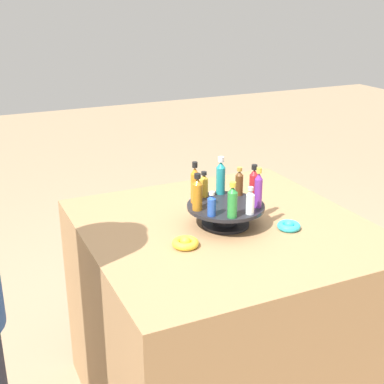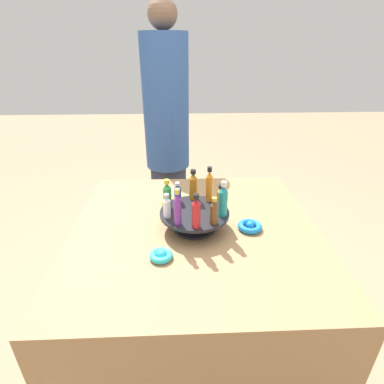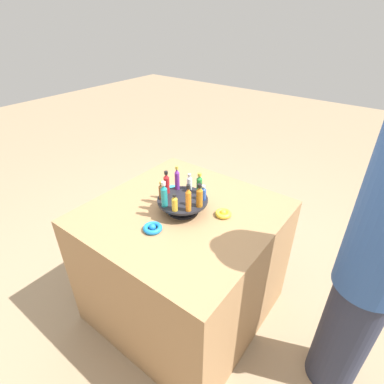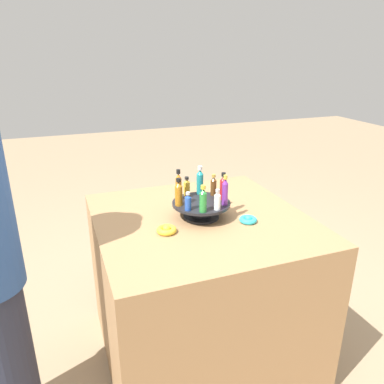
{
  "view_description": "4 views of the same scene",
  "coord_description": "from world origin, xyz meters",
  "views": [
    {
      "loc": [
        -1.52,
        0.84,
        1.56
      ],
      "look_at": [
        -0.02,
        0.14,
        0.94
      ],
      "focal_mm": 50.0,
      "sensor_mm": 36.0,
      "label": 1
    },
    {
      "loc": [
        -0.05,
        -1.01,
        1.45
      ],
      "look_at": [
        -0.01,
        0.05,
        0.93
      ],
      "focal_mm": 28.0,
      "sensor_mm": 36.0,
      "label": 2
    },
    {
      "loc": [
        1.04,
        0.85,
        1.74
      ],
      "look_at": [
        -0.01,
        0.06,
        0.93
      ],
      "focal_mm": 28.0,
      "sensor_mm": 36.0,
      "label": 3
    },
    {
      "loc": [
        -1.5,
        0.6,
        1.53
      ],
      "look_at": [
        -0.01,
        0.05,
        0.93
      ],
      "focal_mm": 35.0,
      "sensor_mm": 36.0,
      "label": 4
    }
  ],
  "objects": [
    {
      "name": "bottle_gold",
      "position": [
        0.1,
        0.03,
        0.91
      ],
      "size": [
        0.03,
        0.03,
        0.09
      ],
      "color": "gold",
      "rests_on": "display_stand"
    },
    {
      "name": "ribbon_bow_blue",
      "position": [
        0.22,
        -0.02,
        0.8
      ],
      "size": [
        0.1,
        0.1,
        0.03
      ],
      "color": "blue",
      "rests_on": "party_table"
    },
    {
      "name": "bottle_clear",
      "position": [
        -0.1,
        -0.03,
        0.91
      ],
      "size": [
        0.03,
        0.03,
        0.1
      ],
      "color": "silver",
      "rests_on": "display_stand"
    },
    {
      "name": "party_table",
      "position": [
        0.0,
        0.0,
        0.39
      ],
      "size": [
        0.98,
        0.98,
        0.79
      ],
      "color": "#9E754C",
      "rests_on": "ground_plane"
    },
    {
      "name": "bottle_red",
      "position": [
        0.0,
        -0.11,
        0.93
      ],
      "size": [
        0.03,
        0.03,
        0.13
      ],
      "color": "#B21E23",
      "rests_on": "display_stand"
    },
    {
      "name": "bottle_amber",
      "position": [
        -0.0,
        0.11,
        0.93
      ],
      "size": [
        0.03,
        0.03,
        0.13
      ],
      "color": "#AD6B19",
      "rests_on": "display_stand"
    },
    {
      "name": "bottle_green",
      "position": [
        -0.11,
        0.03,
        0.92
      ],
      "size": [
        0.03,
        0.03,
        0.12
      ],
      "color": "#288438",
      "rests_on": "display_stand"
    },
    {
      "name": "bottle_orange",
      "position": [
        0.06,
        0.09,
        0.93
      ],
      "size": [
        0.03,
        0.03,
        0.15
      ],
      "color": "orange",
      "rests_on": "display_stand"
    },
    {
      "name": "bottle_brown",
      "position": [
        0.07,
        -0.09,
        0.91
      ],
      "size": [
        0.03,
        0.03,
        0.11
      ],
      "color": "brown",
      "rests_on": "display_stand"
    },
    {
      "name": "bottle_blue",
      "position": [
        -0.07,
        0.09,
        0.9
      ],
      "size": [
        0.03,
        0.03,
        0.08
      ],
      "color": "#234CAD",
      "rests_on": "display_stand"
    },
    {
      "name": "ribbon_bow_teal",
      "position": [
        -0.12,
        -0.18,
        0.8
      ],
      "size": [
        0.08,
        0.08,
        0.03
      ],
      "color": "#2DB7CC",
      "rests_on": "party_table"
    },
    {
      "name": "bottle_purple",
      "position": [
        -0.06,
        -0.09,
        0.93
      ],
      "size": [
        0.03,
        0.03,
        0.14
      ],
      "color": "#702D93",
      "rests_on": "display_stand"
    },
    {
      "name": "bottle_teal",
      "position": [
        0.11,
        -0.03,
        0.93
      ],
      "size": [
        0.03,
        0.03,
        0.14
      ],
      "color": "teal",
      "rests_on": "display_stand"
    },
    {
      "name": "ribbon_bow_gold",
      "position": [
        -0.1,
        0.2,
        0.8
      ],
      "size": [
        0.09,
        0.09,
        0.04
      ],
      "color": "gold",
      "rests_on": "party_table"
    },
    {
      "name": "display_stand",
      "position": [
        0.0,
        0.0,
        0.84
      ],
      "size": [
        0.27,
        0.27,
        0.08
      ],
      "color": "black",
      "rests_on": "party_table"
    }
  ]
}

